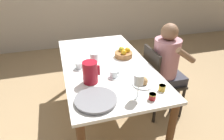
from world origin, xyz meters
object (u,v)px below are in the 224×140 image
(teacup_near_person, at_px, (114,74))
(jam_jar_red, at_px, (162,88))
(teacup_across, at_px, (79,66))
(bread_plate, at_px, (143,82))
(wine_glass_juice, at_px, (139,81))
(jam_jar_amber, at_px, (152,96))
(serving_tray, at_px, (96,100))
(red_pitcher, at_px, (90,72))
(wine_glass_water, at_px, (94,58))
(chair_person_side, at_px, (159,80))
(person_seated, at_px, (168,63))
(fruit_bowl, at_px, (124,54))

(teacup_near_person, relative_size, jam_jar_red, 1.99)
(teacup_across, height_order, bread_plate, bread_plate)
(wine_glass_juice, relative_size, jam_jar_amber, 3.54)
(teacup_across, distance_m, serving_tray, 0.59)
(wine_glass_juice, height_order, teacup_across, wine_glass_juice)
(red_pitcher, relative_size, wine_glass_water, 0.97)
(wine_glass_water, height_order, wine_glass_juice, wine_glass_juice)
(chair_person_side, xyz_separation_m, person_seated, (0.09, -0.01, 0.22))
(person_seated, distance_m, wine_glass_juice, 0.91)
(teacup_across, bearing_deg, wine_glass_water, -41.91)
(serving_tray, bearing_deg, jam_jar_red, -0.60)
(wine_glass_juice, height_order, fruit_bowl, wine_glass_juice)
(red_pitcher, relative_size, bread_plate, 1.07)
(teacup_across, height_order, serving_tray, teacup_across)
(chair_person_side, height_order, jam_jar_amber, chair_person_side)
(person_seated, bearing_deg, teacup_near_person, -72.26)
(teacup_across, relative_size, serving_tray, 0.36)
(person_seated, distance_m, jam_jar_amber, 0.85)
(wine_glass_juice, bearing_deg, teacup_near_person, 104.15)
(chair_person_side, distance_m, person_seated, 0.24)
(person_seated, xyz_separation_m, serving_tray, (-0.98, -0.56, 0.09))
(red_pitcher, height_order, wine_glass_water, wine_glass_water)
(wine_glass_juice, xyz_separation_m, teacup_across, (-0.39, 0.64, -0.13))
(chair_person_side, bearing_deg, fruit_bowl, -112.58)
(teacup_across, bearing_deg, red_pitcher, -76.89)
(bread_plate, distance_m, fruit_bowl, 0.62)
(chair_person_side, distance_m, teacup_near_person, 0.76)
(teacup_across, bearing_deg, jam_jar_red, -43.15)
(person_seated, bearing_deg, fruit_bowl, -110.02)
(jam_jar_amber, bearing_deg, wine_glass_water, 122.59)
(serving_tray, bearing_deg, teacup_near_person, 52.63)
(bread_plate, height_order, fruit_bowl, fruit_bowl)
(serving_tray, height_order, bread_plate, bread_plate)
(wine_glass_juice, relative_size, serving_tray, 0.64)
(red_pitcher, distance_m, jam_jar_red, 0.65)
(wine_glass_water, height_order, fruit_bowl, wine_glass_water)
(person_seated, bearing_deg, wine_glass_water, -83.99)
(teacup_near_person, height_order, jam_jar_amber, teacup_near_person)
(bread_plate, bearing_deg, jam_jar_amber, -94.06)
(red_pitcher, height_order, teacup_near_person, red_pitcher)
(wine_glass_water, height_order, jam_jar_amber, wine_glass_water)
(wine_glass_juice, relative_size, teacup_across, 1.77)
(wine_glass_juice, bearing_deg, bread_plate, 53.65)
(chair_person_side, distance_m, jam_jar_red, 0.73)
(teacup_across, height_order, jam_jar_amber, teacup_across)
(chair_person_side, distance_m, jam_jar_amber, 0.87)
(chair_person_side, relative_size, jam_jar_amber, 14.43)
(chair_person_side, xyz_separation_m, teacup_near_person, (-0.65, -0.25, 0.32))
(fruit_bowl, bearing_deg, teacup_near_person, -120.43)
(bread_plate, bearing_deg, teacup_near_person, 136.88)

